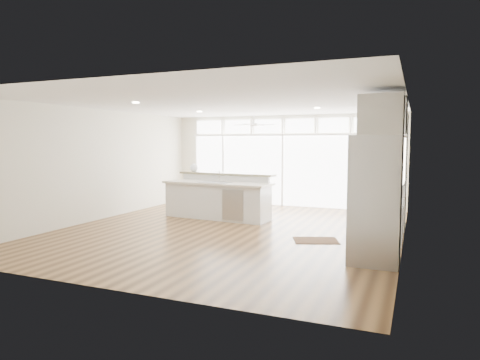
% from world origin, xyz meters
% --- Properties ---
extents(floor, '(7.00, 8.00, 0.02)m').
position_xyz_m(floor, '(0.00, 0.00, -0.01)').
color(floor, '#472D16').
rests_on(floor, ground).
extents(ceiling, '(7.00, 8.00, 0.02)m').
position_xyz_m(ceiling, '(0.00, 0.00, 2.70)').
color(ceiling, white).
rests_on(ceiling, wall_back).
extents(wall_back, '(7.00, 0.04, 2.70)m').
position_xyz_m(wall_back, '(0.00, 4.00, 1.35)').
color(wall_back, beige).
rests_on(wall_back, floor).
extents(wall_front, '(7.00, 0.04, 2.70)m').
position_xyz_m(wall_front, '(0.00, -4.00, 1.35)').
color(wall_front, beige).
rests_on(wall_front, floor).
extents(wall_left, '(0.04, 8.00, 2.70)m').
position_xyz_m(wall_left, '(-3.50, 0.00, 1.35)').
color(wall_left, beige).
rests_on(wall_left, floor).
extents(wall_right, '(0.04, 8.00, 2.70)m').
position_xyz_m(wall_right, '(3.50, 0.00, 1.35)').
color(wall_right, beige).
rests_on(wall_right, floor).
extents(glass_wall, '(5.80, 0.06, 2.08)m').
position_xyz_m(glass_wall, '(0.00, 3.94, 1.05)').
color(glass_wall, white).
rests_on(glass_wall, wall_back).
extents(transom_row, '(5.90, 0.06, 0.40)m').
position_xyz_m(transom_row, '(0.00, 3.94, 2.38)').
color(transom_row, white).
rests_on(transom_row, wall_back).
extents(desk_window, '(0.04, 0.85, 0.85)m').
position_xyz_m(desk_window, '(3.46, 0.30, 1.55)').
color(desk_window, white).
rests_on(desk_window, wall_right).
extents(ceiling_fan, '(1.16, 1.16, 0.32)m').
position_xyz_m(ceiling_fan, '(-0.50, 2.80, 2.48)').
color(ceiling_fan, white).
rests_on(ceiling_fan, ceiling).
extents(recessed_lights, '(3.40, 3.00, 0.02)m').
position_xyz_m(recessed_lights, '(0.00, 0.20, 2.68)').
color(recessed_lights, white).
rests_on(recessed_lights, ceiling).
extents(oven_cabinet, '(0.64, 1.20, 2.50)m').
position_xyz_m(oven_cabinet, '(3.17, 1.80, 1.25)').
color(oven_cabinet, silver).
rests_on(oven_cabinet, floor).
extents(desk_nook, '(0.72, 1.30, 0.76)m').
position_xyz_m(desk_nook, '(3.13, 0.30, 0.38)').
color(desk_nook, silver).
rests_on(desk_nook, floor).
extents(upper_cabinets, '(0.64, 1.30, 0.64)m').
position_xyz_m(upper_cabinets, '(3.17, 0.30, 2.35)').
color(upper_cabinets, silver).
rests_on(upper_cabinets, wall_right).
extents(refrigerator, '(0.76, 0.90, 2.00)m').
position_xyz_m(refrigerator, '(3.11, -1.35, 1.00)').
color(refrigerator, '#A6A7AB').
rests_on(refrigerator, floor).
extents(fridge_cabinet, '(0.64, 0.90, 0.60)m').
position_xyz_m(fridge_cabinet, '(3.17, -1.35, 2.30)').
color(fridge_cabinet, silver).
rests_on(fridge_cabinet, wall_right).
extents(framed_photos, '(0.06, 0.22, 0.80)m').
position_xyz_m(framed_photos, '(3.46, 0.92, 1.40)').
color(framed_photos, black).
rests_on(framed_photos, wall_right).
extents(kitchen_island, '(2.88, 1.30, 1.11)m').
position_xyz_m(kitchen_island, '(-0.88, 1.23, 0.56)').
color(kitchen_island, silver).
rests_on(kitchen_island, floor).
extents(rug, '(1.00, 0.86, 0.01)m').
position_xyz_m(rug, '(1.93, -0.25, 0.01)').
color(rug, '#331D10').
rests_on(rug, floor).
extents(office_chair, '(0.74, 0.72, 1.11)m').
position_xyz_m(office_chair, '(3.02, 0.72, 0.55)').
color(office_chair, black).
rests_on(office_chair, floor).
extents(fishbowl, '(0.23, 0.23, 0.22)m').
position_xyz_m(fishbowl, '(-1.79, 1.72, 1.22)').
color(fishbowl, white).
rests_on(fishbowl, kitchen_island).
extents(monitor, '(0.11, 0.52, 0.43)m').
position_xyz_m(monitor, '(3.05, 0.30, 0.98)').
color(monitor, black).
rests_on(monitor, desk_nook).
extents(keyboard, '(0.15, 0.31, 0.01)m').
position_xyz_m(keyboard, '(2.88, 0.30, 0.77)').
color(keyboard, silver).
rests_on(keyboard, desk_nook).
extents(potted_plant, '(0.29, 0.32, 0.23)m').
position_xyz_m(potted_plant, '(3.17, 1.80, 2.61)').
color(potted_plant, '#265A26').
rests_on(potted_plant, oven_cabinet).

